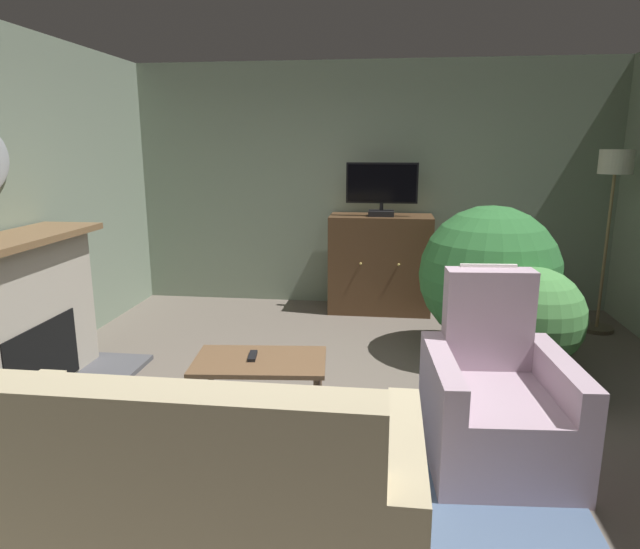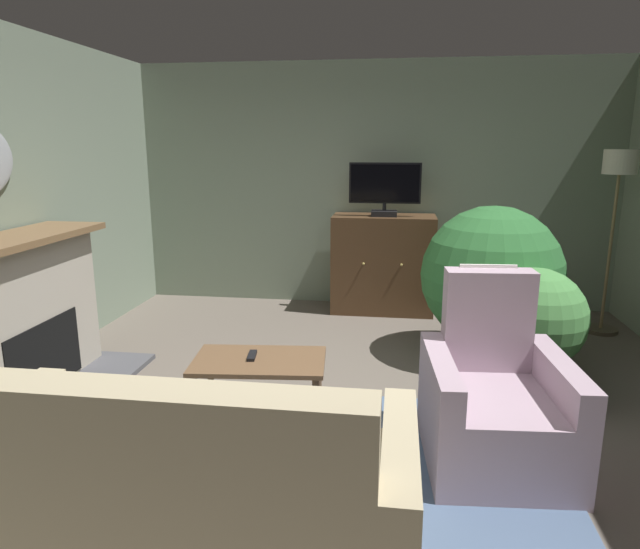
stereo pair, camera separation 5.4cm
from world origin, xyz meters
name	(u,v)px [view 1 (the left image)]	position (x,y,z in m)	size (l,w,h in m)	color
ground_plane	(347,430)	(0.00, 0.00, -0.02)	(5.98, 6.67, 0.04)	#665B51
wall_back	(369,186)	(0.00, 3.08, 1.38)	(5.98, 0.10, 2.75)	gray
rug_central	(335,474)	(-0.03, -0.56, 0.01)	(2.65, 2.07, 0.01)	slate
fireplace	(17,324)	(-2.41, 0.14, 0.57)	(0.87, 1.70, 1.21)	#4C4C51
tv_cabinet	(380,266)	(0.15, 2.73, 0.52)	(1.12, 0.56, 1.08)	#352315
television	(382,188)	(0.15, 2.68, 1.39)	(0.77, 0.20, 0.57)	black
coffee_table	(260,367)	(-0.59, 0.01, 0.39)	(0.92, 0.61, 0.45)	brown
tv_remote	(253,356)	(-0.64, 0.03, 0.46)	(0.17, 0.05, 0.02)	black
sofa_floral	(189,499)	(-0.59, -1.33, 0.33)	(2.01, 0.94, 0.99)	tan
armchair_by_fireplace	(496,404)	(0.90, -0.24, 0.34)	(0.87, 0.97, 1.11)	#AD93A3
potted_plant_on_hearth_side	(489,276)	(1.11, 1.45, 0.73)	(1.20, 1.20, 1.34)	slate
potted_plant_tall_palm_by_window	(533,324)	(1.31, 0.70, 0.55)	(0.74, 0.74, 0.97)	beige
floor_lamp	(612,193)	(2.36, 2.30, 1.39)	(0.32, 0.32, 1.80)	#4C4233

